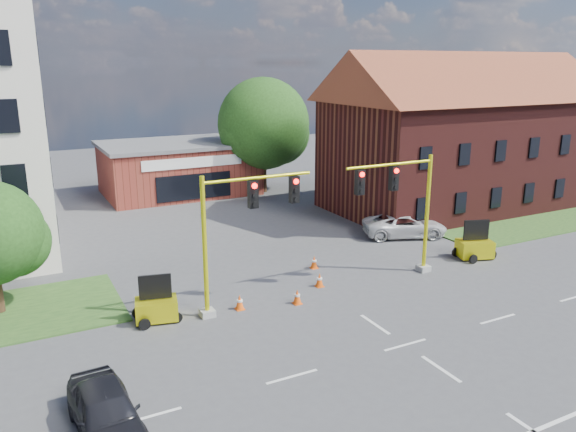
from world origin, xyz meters
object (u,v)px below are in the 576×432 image
object	(u,v)px
trailer_west	(156,307)
trailer_east	(475,247)
sedan_dark	(106,412)
signal_mast_east	(402,202)
signal_mast_west	(241,225)
pickup_white	(405,225)

from	to	relation	value
trailer_west	trailer_east	distance (m)	17.94
sedan_dark	trailer_west	bearing A→B (deg)	61.59
signal_mast_east	trailer_east	world-z (taller)	signal_mast_east
signal_mast_west	trailer_west	xyz separation A→B (m)	(-3.70, 0.59, -3.30)
signal_mast_west	signal_mast_east	bearing A→B (deg)	0.00
trailer_east	sedan_dark	distance (m)	22.20
signal_mast_west	pickup_white	bearing A→B (deg)	21.83
trailer_east	sedan_dark	bearing A→B (deg)	-143.18
trailer_east	sedan_dark	xyz separation A→B (m)	(-21.21, -6.55, 0.09)
signal_mast_east	signal_mast_west	bearing A→B (deg)	180.00
trailer_west	pickup_white	distance (m)	17.72
pickup_white	trailer_east	bearing A→B (deg)	-148.37
signal_mast_west	pickup_white	xyz separation A→B (m)	(13.37, 5.36, -3.19)
trailer_west	pickup_white	bearing A→B (deg)	28.03
signal_mast_west	signal_mast_east	xyz separation A→B (m)	(8.71, 0.00, 0.00)
signal_mast_west	trailer_west	size ratio (longest dim) A/B	3.13
trailer_west	signal_mast_east	bearing A→B (deg)	9.70
trailer_east	trailer_west	bearing A→B (deg)	-161.34
signal_mast_west	sedan_dark	world-z (taller)	signal_mast_west
trailer_west	sedan_dark	bearing A→B (deg)	-103.03
trailer_east	pickup_white	size ratio (longest dim) A/B	0.41
pickup_white	trailer_west	bearing A→B (deg)	127.52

